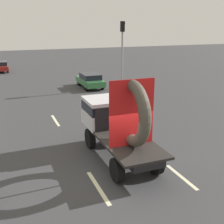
# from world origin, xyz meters

# --- Properties ---
(ground_plane) EXTENTS (120.00, 120.00, 0.00)m
(ground_plane) POSITION_xyz_m (0.00, 0.00, 0.00)
(ground_plane) COLOR #38383A
(flatbed_truck) EXTENTS (2.02, 5.44, 3.85)m
(flatbed_truck) POSITION_xyz_m (0.07, 1.52, 1.74)
(flatbed_truck) COLOR black
(flatbed_truck) RESTS_ON ground_plane
(distant_sedan) EXTENTS (1.75, 4.09, 1.33)m
(distant_sedan) POSITION_xyz_m (3.42, 16.03, 0.72)
(distant_sedan) COLOR black
(distant_sedan) RESTS_ON ground_plane
(traffic_light) EXTENTS (0.42, 0.36, 6.06)m
(traffic_light) POSITION_xyz_m (6.06, 14.53, 3.93)
(traffic_light) COLOR gray
(traffic_light) RESTS_ON ground_plane
(lane_dash_left_near) EXTENTS (0.16, 2.44, 0.01)m
(lane_dash_left_near) POSITION_xyz_m (-1.60, -0.82, 0.00)
(lane_dash_left_near) COLOR beige
(lane_dash_left_near) RESTS_ON ground_plane
(lane_dash_left_far) EXTENTS (0.16, 2.26, 0.01)m
(lane_dash_left_far) POSITION_xyz_m (-1.60, 7.48, 0.00)
(lane_dash_left_far) COLOR beige
(lane_dash_left_far) RESTS_ON ground_plane
(lane_dash_right_near) EXTENTS (0.16, 2.08, 0.01)m
(lane_dash_right_near) POSITION_xyz_m (1.75, -1.32, 0.00)
(lane_dash_right_near) COLOR beige
(lane_dash_right_near) RESTS_ON ground_plane
(lane_dash_right_far) EXTENTS (0.16, 2.46, 0.01)m
(lane_dash_right_far) POSITION_xyz_m (1.75, 7.25, 0.00)
(lane_dash_right_far) COLOR beige
(lane_dash_right_far) RESTS_ON ground_plane
(oncoming_car) EXTENTS (1.71, 3.99, 1.30)m
(oncoming_car) POSITION_xyz_m (-4.30, 29.18, 0.70)
(oncoming_car) COLOR black
(oncoming_car) RESTS_ON ground_plane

